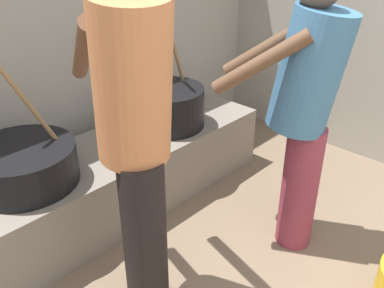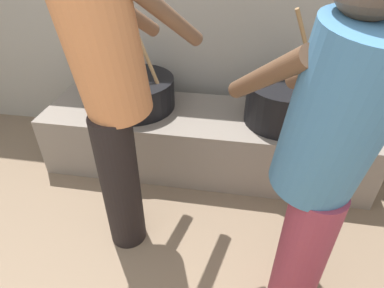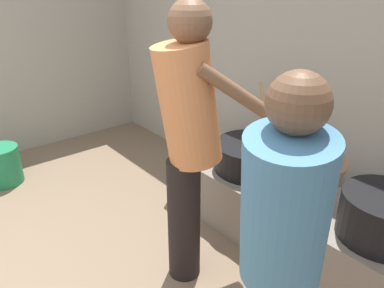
{
  "view_description": "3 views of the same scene",
  "coord_description": "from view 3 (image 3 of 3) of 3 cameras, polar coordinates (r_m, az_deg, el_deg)",
  "views": [
    {
      "loc": [
        -0.68,
        0.2,
        1.68
      ],
      "look_at": [
        0.53,
        1.35,
        0.77
      ],
      "focal_mm": 39.4,
      "sensor_mm": 36.0,
      "label": 1
    },
    {
      "loc": [
        0.81,
        0.2,
        1.54
      ],
      "look_at": [
        0.62,
        1.3,
        0.74
      ],
      "focal_mm": 30.03,
      "sensor_mm": 36.0,
      "label": 2
    },
    {
      "loc": [
        1.74,
        0.2,
        1.77
      ],
      "look_at": [
        0.33,
        1.35,
        0.95
      ],
      "focal_mm": 35.12,
      "sensor_mm": 36.0,
      "label": 3
    }
  ],
  "objects": [
    {
      "name": "block_enclosure_rear",
      "position": [
        3.07,
        14.97,
        9.26
      ],
      "size": [
        5.11,
        0.2,
        2.03
      ],
      "primitive_type": "cube",
      "color": "#9E998E",
      "rests_on": "ground_plane"
    },
    {
      "name": "bucket_green_plastic",
      "position": [
        3.86,
        -26.92,
        -2.91
      ],
      "size": [
        0.33,
        0.33,
        0.35
      ],
      "primitive_type": "cylinder",
      "color": "#1E7A4C",
      "rests_on": "ground_plane"
    },
    {
      "name": "hearth_ledge",
      "position": [
        2.71,
        16.25,
        -11.7
      ],
      "size": [
        2.24,
        0.6,
        0.43
      ],
      "primitive_type": "cube",
      "color": "slate",
      "rests_on": "ground_plane"
    },
    {
      "name": "cook_in_blue_shirt",
      "position": [
        1.44,
        13.24,
        -15.5
      ],
      "size": [
        0.58,
        0.71,
        1.52
      ],
      "color": "#8C3347",
      "rests_on": "ground_plane"
    },
    {
      "name": "cook_in_orange_shirt",
      "position": [
        2.07,
        -0.43,
        1.4
      ],
      "size": [
        0.58,
        0.76,
        1.67
      ],
      "color": "black",
      "rests_on": "ground_plane"
    },
    {
      "name": "cooking_pot_main",
      "position": [
        2.83,
        9.1,
        -1.81
      ],
      "size": [
        0.56,
        0.56,
        0.66
      ],
      "color": "black",
      "rests_on": "hearth_ledge"
    }
  ]
}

